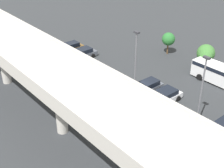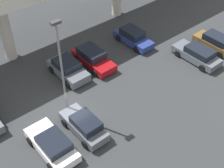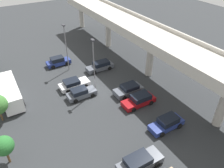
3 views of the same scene
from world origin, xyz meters
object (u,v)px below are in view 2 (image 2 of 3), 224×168
parked_car_4 (68,69)px  parked_car_2 (52,144)px  parked_car_8 (215,42)px  lamp_post_mid_lot (61,66)px  parked_car_3 (84,125)px  parked_car_6 (133,37)px  parked_car_7 (197,54)px  parked_car_5 (93,58)px

parked_car_4 → parked_car_2: bearing=-41.2°
parked_car_2 → parked_car_4: bearing=-41.2°
parked_car_2 → parked_car_4: parked_car_4 is taller
parked_car_8 → lamp_post_mid_lot: size_ratio=0.51×
parked_car_3 → parked_car_8: size_ratio=0.99×
parked_car_2 → parked_car_8: (19.70, 0.45, 0.07)m
parked_car_2 → parked_car_3: 2.81m
parked_car_3 → parked_car_6: parked_car_6 is taller
parked_car_6 → parked_car_7: 6.82m
parked_car_2 → parked_car_7: bearing=-88.9°
lamp_post_mid_lot → parked_car_5: bearing=35.6°
parked_car_2 → parked_car_8: size_ratio=1.06×
parked_car_3 → parked_car_4: size_ratio=0.99×
parked_car_3 → parked_car_7: parked_car_3 is taller
parked_car_7 → parked_car_8: size_ratio=1.12×
parked_car_2 → parked_car_3: bearing=-90.3°
parked_car_4 → parked_car_6: bearing=90.5°
parked_car_2 → parked_car_8: bearing=-88.7°
parked_car_3 → parked_car_5: parked_car_5 is taller
parked_car_3 → parked_car_5: bearing=-41.5°
parked_car_3 → parked_car_7: (13.87, 0.34, -0.01)m
parked_car_6 → parked_car_8: bearing=43.4°
parked_car_2 → parked_car_5: parked_car_5 is taller
lamp_post_mid_lot → parked_car_8: bearing=-6.3°
parked_car_3 → parked_car_8: parked_car_8 is taller
parked_car_2 → parked_car_6: bearing=-64.8°
parked_car_7 → lamp_post_mid_lot: size_ratio=0.57×
parked_car_6 → parked_car_2: bearing=-64.8°
parked_car_8 → lamp_post_mid_lot: lamp_post_mid_lot is taller
parked_car_3 → lamp_post_mid_lot: 4.87m
parked_car_7 → lamp_post_mid_lot: (-13.87, 2.00, 4.28)m
parked_car_2 → lamp_post_mid_lot: size_ratio=0.54×
parked_car_8 → parked_car_7: bearing=92.3°
parked_car_7 → parked_car_8: bearing=-87.7°
parked_car_4 → parked_car_6: size_ratio=0.97×
parked_car_8 → lamp_post_mid_lot: (-16.88, 1.88, 4.23)m
parked_car_7 → lamp_post_mid_lot: lamp_post_mid_lot is taller
parked_car_7 → parked_car_3: bearing=91.4°
parked_car_7 → lamp_post_mid_lot: 14.65m
parked_car_3 → parked_car_4: (2.86, 6.50, 0.02)m
parked_car_6 → lamp_post_mid_lot: (-11.09, -4.23, 4.25)m
parked_car_3 → lamp_post_mid_lot: size_ratio=0.50×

